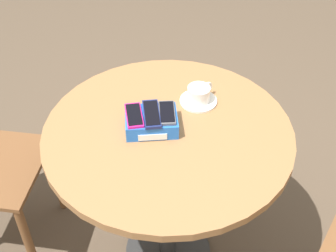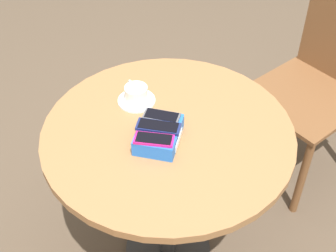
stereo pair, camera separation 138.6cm
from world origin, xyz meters
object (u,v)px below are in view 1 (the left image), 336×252
at_px(phone_navy, 152,114).
at_px(phone_gray, 168,113).
at_px(phone_box, 151,122).
at_px(phone_magenta, 134,115).
at_px(round_table, 168,156).
at_px(saucer, 198,101).
at_px(coffee_cup, 199,93).

distance_m(phone_navy, phone_gray, 0.06).
distance_m(phone_box, phone_magenta, 0.07).
bearing_deg(phone_navy, round_table, -24.21).
bearing_deg(round_table, phone_gray, 81.86).
relative_size(phone_gray, saucer, 0.92).
bearing_deg(phone_box, phone_magenta, 175.37).
relative_size(phone_navy, coffee_cup, 1.42).
xyz_separation_m(phone_navy, coffee_cup, (0.19, 0.12, -0.02)).
bearing_deg(phone_gray, saucer, 41.31).
bearing_deg(phone_box, phone_navy, 33.12).
xyz_separation_m(phone_gray, coffee_cup, (0.13, 0.12, -0.02)).
bearing_deg(saucer, round_table, -134.43).
bearing_deg(phone_box, round_table, -22.57).
xyz_separation_m(phone_gray, saucer, (0.13, 0.12, -0.06)).
height_order(round_table, coffee_cup, coffee_cup).
bearing_deg(round_table, saucer, 45.57).
height_order(phone_magenta, phone_navy, phone_navy).
bearing_deg(round_table, phone_box, 157.43).
xyz_separation_m(phone_magenta, phone_gray, (0.11, -0.01, 0.00)).
xyz_separation_m(round_table, phone_box, (-0.05, 0.02, 0.15)).
relative_size(phone_navy, phone_gray, 1.15).
xyz_separation_m(phone_magenta, coffee_cup, (0.25, 0.11, -0.02)).
distance_m(phone_navy, saucer, 0.23).
distance_m(phone_magenta, phone_gray, 0.11).
distance_m(phone_gray, saucer, 0.19).
distance_m(round_table, saucer, 0.23).
height_order(round_table, saucer, saucer).
height_order(phone_box, phone_gray, phone_gray).
xyz_separation_m(round_table, phone_magenta, (-0.11, 0.03, 0.19)).
height_order(phone_navy, coffee_cup, phone_navy).
height_order(saucer, coffee_cup, coffee_cup).
bearing_deg(phone_navy, phone_box, -146.88).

